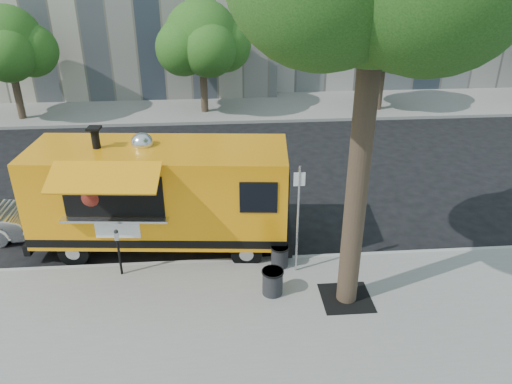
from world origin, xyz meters
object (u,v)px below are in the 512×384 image
far_tree_b (202,38)px  trash_bin_right (280,255)px  far_tree_c (385,39)px  food_truck (160,194)px  parking_meter (118,247)px  trash_bin_left (273,281)px  sign_post (298,214)px  far_tree_a (7,43)px

far_tree_b → trash_bin_right: bearing=-81.3°
far_tree_c → food_truck: far_tree_c is taller
food_truck → parking_meter: bearing=-117.1°
trash_bin_left → sign_post: bearing=51.5°
trash_bin_right → far_tree_c: bearing=63.4°
far_tree_a → sign_post: far_tree_a is taller
parking_meter → far_tree_a: bearing=117.1°
sign_post → parking_meter: bearing=177.5°
trash_bin_right → far_tree_b: bearing=98.7°
trash_bin_left → trash_bin_right: 1.19m
food_truck → far_tree_a: bearing=128.5°
far_tree_c → far_tree_b: bearing=178.1°
far_tree_a → trash_bin_right: 17.89m
far_tree_b → trash_bin_right: 14.56m
far_tree_c → trash_bin_left: (-7.17, -14.85, -3.22)m
parking_meter → trash_bin_left: 4.02m
trash_bin_left → parking_meter: bearing=164.0°
parking_meter → far_tree_b: bearing=81.9°
far_tree_b → sign_post: 14.61m
far_tree_c → parking_meter: size_ratio=3.90×
parking_meter → trash_bin_right: parking_meter is taller
far_tree_a → food_truck: far_tree_a is taller
far_tree_c → sign_post: (-6.45, -13.95, -1.87)m
far_tree_b → parking_meter: 14.48m
sign_post → parking_meter: sign_post is taller
trash_bin_left → trash_bin_right: bearing=74.7°
sign_post → food_truck: food_truck is taller
sign_post → trash_bin_right: size_ratio=5.06×
sign_post → far_tree_b: bearing=100.1°
sign_post → trash_bin_left: size_ratio=4.58×
trash_bin_right → far_tree_a: bearing=129.3°
far_tree_b → trash_bin_left: size_ratio=8.40×
far_tree_a → sign_post: 18.14m
far_tree_b → far_tree_c: size_ratio=1.06×
far_tree_c → trash_bin_right: 15.66m
far_tree_b → parking_meter: (-2.00, -14.05, -2.85)m
sign_post → parking_meter: (-4.55, 0.20, -0.87)m
far_tree_c → trash_bin_right: far_tree_c is taller
far_tree_b → trash_bin_right: far_tree_b is taller
far_tree_a → trash_bin_left: 18.59m
far_tree_a → food_truck: 14.66m
trash_bin_left → far_tree_b: bearing=96.9°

